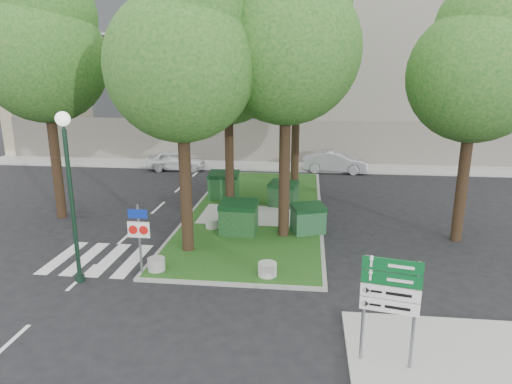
# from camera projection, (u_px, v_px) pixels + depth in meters

# --- Properties ---
(ground) EXTENTS (120.00, 120.00, 0.00)m
(ground) POSITION_uv_depth(u_px,v_px,m) (214.00, 284.00, 14.78)
(ground) COLOR black
(ground) RESTS_ON ground
(median_island) EXTENTS (6.00, 16.00, 0.12)m
(median_island) POSITION_uv_depth(u_px,v_px,m) (257.00, 210.00, 22.38)
(median_island) COLOR #134012
(median_island) RESTS_ON ground
(median_kerb) EXTENTS (6.30, 16.30, 0.10)m
(median_kerb) POSITION_uv_depth(u_px,v_px,m) (257.00, 210.00, 22.39)
(median_kerb) COLOR gray
(median_kerb) RESTS_ON ground
(sidewalk_corner) EXTENTS (5.00, 4.00, 0.12)m
(sidewalk_corner) POSITION_uv_depth(u_px,v_px,m) (456.00, 363.00, 10.69)
(sidewalk_corner) COLOR #999993
(sidewalk_corner) RESTS_ON ground
(building_sidewalk) EXTENTS (42.00, 3.00, 0.12)m
(building_sidewalk) POSITION_uv_depth(u_px,v_px,m) (266.00, 166.00, 32.51)
(building_sidewalk) COLOR #999993
(building_sidewalk) RESTS_ON ground
(zebra_crossing) EXTENTS (5.00, 3.00, 0.01)m
(zebra_crossing) POSITION_uv_depth(u_px,v_px,m) (121.00, 260.00, 16.63)
(zebra_crossing) COLOR silver
(zebra_crossing) RESTS_ON ground
(apartment_building) EXTENTS (41.00, 12.00, 16.00)m
(apartment_building) POSITION_uv_depth(u_px,v_px,m) (275.00, 54.00, 37.64)
(apartment_building) COLOR tan
(apartment_building) RESTS_ON ground
(tree_median_near_left) EXTENTS (5.20, 5.20, 10.53)m
(tree_median_near_left) POSITION_uv_depth(u_px,v_px,m) (183.00, 51.00, 15.49)
(tree_median_near_left) COLOR black
(tree_median_near_left) RESTS_ON ground
(tree_median_near_right) EXTENTS (5.60, 5.60, 11.46)m
(tree_median_near_right) POSITION_uv_depth(u_px,v_px,m) (289.00, 34.00, 16.85)
(tree_median_near_right) COLOR black
(tree_median_near_right) RESTS_ON ground
(tree_median_mid) EXTENTS (4.80, 4.80, 9.99)m
(tree_median_mid) POSITION_uv_depth(u_px,v_px,m) (230.00, 64.00, 21.76)
(tree_median_mid) COLOR black
(tree_median_mid) RESTS_ON ground
(tree_median_far) EXTENTS (5.80, 5.80, 11.93)m
(tree_median_far) POSITION_uv_depth(u_px,v_px,m) (299.00, 38.00, 23.93)
(tree_median_far) COLOR black
(tree_median_far) RESTS_ON ground
(tree_street_left) EXTENTS (5.40, 5.40, 11.00)m
(tree_street_left) POSITION_uv_depth(u_px,v_px,m) (45.00, 47.00, 19.53)
(tree_street_left) COLOR black
(tree_street_left) RESTS_ON ground
(tree_street_right) EXTENTS (5.00, 5.00, 10.06)m
(tree_street_right) POSITION_uv_depth(u_px,v_px,m) (479.00, 62.00, 16.82)
(tree_street_right) COLOR black
(tree_street_right) RESTS_ON ground
(dumpster_a) EXTENTS (1.57, 1.11, 1.45)m
(dumpster_a) POSITION_uv_depth(u_px,v_px,m) (224.00, 185.00, 24.03)
(dumpster_a) COLOR #103D15
(dumpster_a) RESTS_ON median_island
(dumpster_b) EXTENTS (1.59, 1.15, 1.43)m
(dumpster_b) POSITION_uv_depth(u_px,v_px,m) (239.00, 218.00, 18.79)
(dumpster_b) COLOR #0F3612
(dumpster_b) RESTS_ON median_island
(dumpster_c) EXTENTS (1.58, 1.28, 1.28)m
(dumpster_c) POSITION_uv_depth(u_px,v_px,m) (283.00, 194.00, 22.65)
(dumpster_c) COLOR black
(dumpster_c) RESTS_ON median_island
(dumpster_d) EXTENTS (1.58, 1.35, 1.24)m
(dumpster_d) POSITION_uv_depth(u_px,v_px,m) (308.00, 219.00, 18.97)
(dumpster_d) COLOR #123C1D
(dumpster_d) RESTS_ON median_island
(bollard_left) EXTENTS (0.59, 0.59, 0.42)m
(bollard_left) POSITION_uv_depth(u_px,v_px,m) (156.00, 264.00, 15.48)
(bollard_left) COLOR gray
(bollard_left) RESTS_ON median_island
(bollard_right) EXTENTS (0.62, 0.62, 0.44)m
(bollard_right) POSITION_uv_depth(u_px,v_px,m) (267.00, 269.00, 15.07)
(bollard_right) COLOR #A5A5A0
(bollard_right) RESTS_ON median_island
(bollard_mid) EXTENTS (0.55, 0.55, 0.39)m
(bollard_mid) POSITION_uv_depth(u_px,v_px,m) (212.00, 223.00, 19.61)
(bollard_mid) COLOR #A0A09B
(bollard_mid) RESTS_ON median_island
(litter_bin) EXTENTS (0.45, 0.45, 0.78)m
(litter_bin) POSITION_uv_depth(u_px,v_px,m) (287.00, 189.00, 24.48)
(litter_bin) COLOR gold
(litter_bin) RESTS_ON median_island
(street_lamp) EXTENTS (0.44, 0.44, 5.52)m
(street_lamp) POSITION_uv_depth(u_px,v_px,m) (69.00, 178.00, 14.10)
(street_lamp) COLOR black
(street_lamp) RESTS_ON ground
(traffic_sign_pole) EXTENTS (0.75, 0.08, 2.48)m
(traffic_sign_pole) POSITION_uv_depth(u_px,v_px,m) (139.00, 231.00, 15.00)
(traffic_sign_pole) COLOR slate
(traffic_sign_pole) RESTS_ON ground
(directional_sign) EXTENTS (1.29, 0.32, 2.61)m
(directional_sign) POSITION_uv_depth(u_px,v_px,m) (390.00, 295.00, 10.18)
(directional_sign) COLOR slate
(directional_sign) RESTS_ON sidewalk_corner
(car_white) EXTENTS (4.07, 1.87, 1.35)m
(car_white) POSITION_uv_depth(u_px,v_px,m) (176.00, 160.00, 31.35)
(car_white) COLOR silver
(car_white) RESTS_ON ground
(car_silver) EXTENTS (4.43, 1.84, 1.43)m
(car_silver) POSITION_uv_depth(u_px,v_px,m) (335.00, 162.00, 30.68)
(car_silver) COLOR #A1A3A9
(car_silver) RESTS_ON ground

